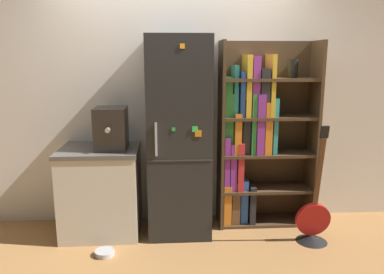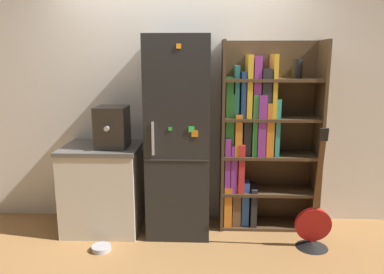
{
  "view_description": "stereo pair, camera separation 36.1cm",
  "coord_description": "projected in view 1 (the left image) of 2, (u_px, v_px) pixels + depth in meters",
  "views": [
    {
      "loc": [
        -0.09,
        -3.39,
        1.7
      ],
      "look_at": [
        0.13,
        0.15,
        0.96
      ],
      "focal_mm": 35.0,
      "sensor_mm": 36.0,
      "label": 1
    },
    {
      "loc": [
        0.27,
        -3.39,
        1.7
      ],
      "look_at": [
        0.13,
        0.15,
        0.96
      ],
      "focal_mm": 35.0,
      "sensor_mm": 36.0,
      "label": 2
    }
  ],
  "objects": [
    {
      "name": "pet_bowl",
      "position": [
        105.0,
        252.0,
        3.3
      ],
      "size": [
        0.18,
        0.18,
        0.05
      ],
      "color": "#B7B7BC",
      "rests_on": "ground_plane"
    },
    {
      "name": "refrigerator",
      "position": [
        179.0,
        137.0,
        3.62
      ],
      "size": [
        0.6,
        0.62,
        1.91
      ],
      "color": "black",
      "rests_on": "ground_plane"
    },
    {
      "name": "ground_plane",
      "position": [
        180.0,
        236.0,
        3.66
      ],
      "size": [
        16.0,
        16.0,
        0.0
      ],
      "primitive_type": "plane",
      "color": "#A87542"
    },
    {
      "name": "kitchen_counter",
      "position": [
        101.0,
        190.0,
        3.67
      ],
      "size": [
        0.75,
        0.63,
        0.86
      ],
      "color": "beige",
      "rests_on": "ground_plane"
    },
    {
      "name": "bookshelf",
      "position": [
        254.0,
        137.0,
        3.81
      ],
      "size": [
        0.97,
        0.36,
        1.88
      ],
      "color": "#4C3823",
      "rests_on": "ground_plane"
    },
    {
      "name": "espresso_machine",
      "position": [
        111.0,
        128.0,
        3.51
      ],
      "size": [
        0.29,
        0.38,
        0.4
      ],
      "color": "#38332D",
      "rests_on": "kitchen_counter"
    },
    {
      "name": "guitar",
      "position": [
        313.0,
        225.0,
        3.51
      ],
      "size": [
        0.33,
        0.29,
        1.14
      ],
      "color": "black",
      "rests_on": "ground_plane"
    },
    {
      "name": "wall_back",
      "position": [
        178.0,
        98.0,
        3.86
      ],
      "size": [
        8.0,
        0.05,
        2.6
      ],
      "color": "white",
      "rests_on": "ground_plane"
    }
  ]
}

